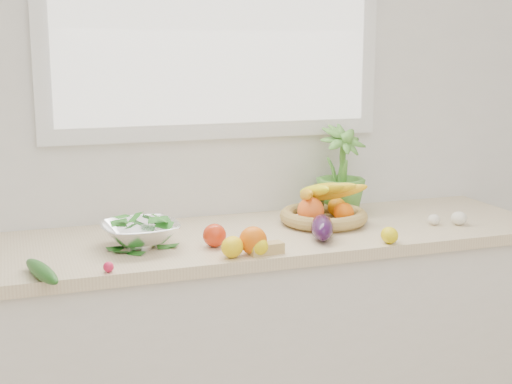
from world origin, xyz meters
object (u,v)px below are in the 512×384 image
object	(u,v)px
apple	(215,235)
eggplant	(322,228)
fruit_basket	(323,211)
cucumber	(42,271)
colander_with_spinach	(140,228)
potted_herb	(341,170)

from	to	relation	value
apple	eggplant	bearing A→B (deg)	-4.12
apple	fruit_basket	world-z (taller)	fruit_basket
eggplant	fruit_basket	bearing A→B (deg)	64.95
eggplant	cucumber	world-z (taller)	eggplant
apple	colander_with_spinach	world-z (taller)	colander_with_spinach
eggplant	cucumber	xyz separation A→B (m)	(-0.92, -0.13, -0.02)
apple	cucumber	size ratio (longest dim) A/B	0.32
fruit_basket	colander_with_spinach	size ratio (longest dim) A/B	1.60
eggplant	potted_herb	xyz separation A→B (m)	(0.22, 0.32, 0.13)
cucumber	colander_with_spinach	xyz separation A→B (m)	(0.32, 0.23, 0.04)
potted_herb	cucumber	bearing A→B (deg)	-158.42
apple	potted_herb	bearing A→B (deg)	26.46
cucumber	fruit_basket	world-z (taller)	fruit_basket
apple	eggplant	xyz separation A→B (m)	(0.37, -0.03, 0.00)
apple	cucumber	bearing A→B (deg)	-164.09
cucumber	fruit_basket	bearing A→B (deg)	17.70
potted_herb	colander_with_spinach	distance (m)	0.86
apple	colander_with_spinach	size ratio (longest dim) A/B	0.29
potted_herb	fruit_basket	size ratio (longest dim) A/B	0.81
apple	fruit_basket	distance (m)	0.49
cucumber	potted_herb	xyz separation A→B (m)	(1.14, 0.45, 0.15)
fruit_basket	colander_with_spinach	world-z (taller)	fruit_basket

